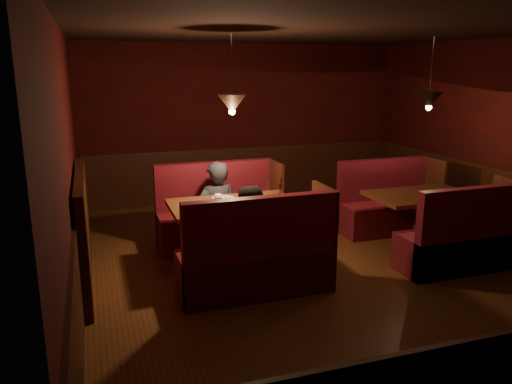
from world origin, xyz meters
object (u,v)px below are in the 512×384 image
object	(u,v)px
diner_a	(216,194)
diner_b	(254,223)
main_table	(234,217)
main_bench_far	(219,218)
second_table	(420,208)
second_bench_far	(387,208)
main_bench_near	(258,263)
second_bench_near	(463,243)

from	to	relation	value
diner_a	diner_b	size ratio (longest dim) A/B	1.04
diner_a	main_table	bearing A→B (deg)	86.88
diner_b	main_bench_far	bearing A→B (deg)	81.53
main_table	diner_a	size ratio (longest dim) A/B	0.97
second_table	second_bench_far	xyz separation A→B (m)	(0.03, 0.83, -0.23)
diner_b	main_table	bearing A→B (deg)	83.88
main_bench_near	diner_a	world-z (taller)	diner_a
main_table	diner_a	bearing A→B (deg)	96.42
main_bench_near	diner_a	bearing A→B (deg)	93.36
main_table	second_table	distance (m)	2.62
second_bench_far	second_bench_near	world-z (taller)	same
second_bench_near	second_bench_far	bearing A→B (deg)	90.00
main_bench_far	second_table	distance (m)	2.82
second_bench_near	diner_b	distance (m)	2.67
second_table	second_bench_near	size ratio (longest dim) A/B	0.90
second_bench_near	diner_b	world-z (taller)	diner_b
second_table	diner_b	world-z (taller)	diner_b
main_bench_far	second_bench_far	xyz separation A→B (m)	(2.62, -0.24, -0.02)
second_table	diner_b	distance (m)	2.63
main_bench_far	second_bench_near	world-z (taller)	main_bench_far
second_bench_far	diner_b	world-z (taller)	diner_b
main_table	second_bench_near	size ratio (longest dim) A/B	1.01
second_table	second_bench_near	distance (m)	0.87
main_table	diner_a	xyz separation A→B (m)	(-0.07, 0.64, 0.16)
main_bench_far	diner_a	distance (m)	0.50
main_table	second_table	xyz separation A→B (m)	(2.61, -0.19, -0.06)
diner_a	main_bench_near	bearing A→B (deg)	83.82
second_bench_near	diner_b	size ratio (longest dim) A/B	1.00
main_table	main_bench_far	distance (m)	0.92
main_table	diner_a	world-z (taller)	diner_a
main_bench_far	main_bench_near	xyz separation A→B (m)	(0.00, -1.77, 0.00)
main_bench_near	second_bench_near	bearing A→B (deg)	-3.11
main_bench_far	second_bench_near	distance (m)	3.25
second_bench_near	second_table	bearing A→B (deg)	92.20
main_bench_far	second_table	world-z (taller)	main_bench_far
main_table	main_bench_near	size ratio (longest dim) A/B	0.91
main_bench_near	main_table	bearing A→B (deg)	91.15
main_table	diner_b	world-z (taller)	diner_b
main_bench_near	second_table	size ratio (longest dim) A/B	1.23
main_bench_far	diner_a	xyz separation A→B (m)	(-0.09, -0.24, 0.43)
main_table	second_bench_far	distance (m)	2.73
second_bench_far	main_bench_near	bearing A→B (deg)	-149.83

